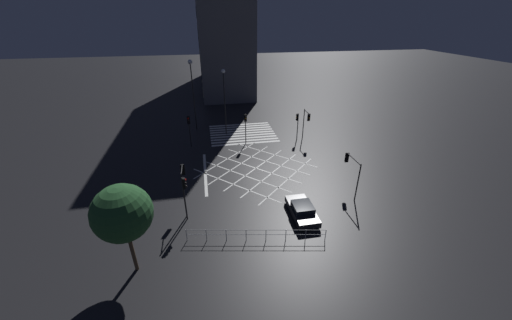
% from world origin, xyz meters
% --- Properties ---
extents(ground_plane, '(200.00, 200.00, 0.00)m').
position_xyz_m(ground_plane, '(0.00, 0.00, 0.00)').
color(ground_plane, black).
extents(road_markings, '(13.73, 21.21, 0.01)m').
position_xyz_m(road_markings, '(0.26, -7.25, 0.00)').
color(road_markings, silver).
rests_on(road_markings, ground_plane).
extents(office_building, '(10.06, 29.57, 29.93)m').
position_xyz_m(office_building, '(0.01, -40.31, 14.97)').
color(office_building, slate).
rests_on(office_building, ground_plane).
extents(traffic_light_ne_main, '(0.39, 0.36, 4.00)m').
position_xyz_m(traffic_light_ne_main, '(7.17, 7.56, 2.86)').
color(traffic_light_ne_main, black).
rests_on(traffic_light_ne_main, ground_plane).
extents(traffic_light_se_cross, '(0.36, 0.39, 4.09)m').
position_xyz_m(traffic_light_se_cross, '(7.12, -7.09, 2.92)').
color(traffic_light_se_cross, black).
rests_on(traffic_light_se_cross, ground_plane).
extents(traffic_light_nw_cross, '(0.36, 2.77, 3.80)m').
position_xyz_m(traffic_light_nw_cross, '(-7.75, 6.24, 2.81)').
color(traffic_light_nw_cross, black).
rests_on(traffic_light_nw_cross, ground_plane).
extents(traffic_light_sw_cross, '(0.36, 2.04, 4.08)m').
position_xyz_m(traffic_light_sw_cross, '(-7.93, -6.43, 2.97)').
color(traffic_light_sw_cross, black).
rests_on(traffic_light_sw_cross, ground_plane).
extents(traffic_light_median_south, '(0.36, 0.39, 4.03)m').
position_xyz_m(traffic_light_median_south, '(0.07, -6.83, 2.88)').
color(traffic_light_median_south, black).
rests_on(traffic_light_median_south, ground_plane).
extents(traffic_light_sw_main, '(0.39, 0.36, 3.63)m').
position_xyz_m(traffic_light_sw_main, '(-6.89, -7.02, 2.60)').
color(traffic_light_sw_main, black).
rests_on(traffic_light_sw_main, ground_plane).
extents(traffic_light_ne_cross, '(0.36, 1.94, 4.20)m').
position_xyz_m(traffic_light_ne_cross, '(7.31, 6.23, 3.05)').
color(traffic_light_ne_cross, black).
rests_on(traffic_light_ne_cross, ground_plane).
extents(street_lamp_east, '(0.52, 0.52, 8.95)m').
position_xyz_m(street_lamp_east, '(2.29, -10.62, 6.26)').
color(street_lamp_east, black).
rests_on(street_lamp_east, ground_plane).
extents(street_lamp_west, '(0.62, 0.62, 9.83)m').
position_xyz_m(street_lamp_west, '(6.42, -13.48, 7.42)').
color(street_lamp_west, black).
rests_on(street_lamp_west, ground_plane).
extents(street_tree_near, '(3.59, 3.59, 6.48)m').
position_xyz_m(street_tree_near, '(10.45, 12.29, 4.67)').
color(street_tree_near, brown).
rests_on(street_tree_near, ground_plane).
extents(waiting_car, '(1.82, 4.18, 1.18)m').
position_xyz_m(waiting_car, '(-2.28, 8.88, 0.56)').
color(waiting_car, black).
rests_on(waiting_car, ground_plane).
extents(pedestrian_railing, '(10.29, 1.98, 1.05)m').
position_xyz_m(pedestrian_railing, '(2.09, 11.11, 0.68)').
color(pedestrian_railing, '#9EA0A5').
rests_on(pedestrian_railing, ground_plane).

